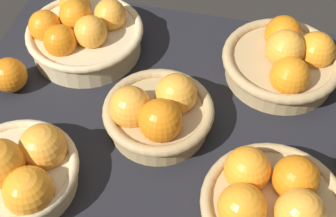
{
  "coord_description": "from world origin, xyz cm",
  "views": [
    {
      "loc": [
        14.18,
        -54.28,
        75.36
      ],
      "look_at": [
        0.6,
        1.94,
        7.0
      ],
      "focal_mm": 50.83,
      "sensor_mm": 36.0,
      "label": 1
    }
  ],
  "objects_px": {
    "basket_far_right": "(285,60)",
    "basket_near_left": "(20,172)",
    "basket_near_right": "(272,203)",
    "basket_center": "(158,112)",
    "basket_far_left": "(83,33)",
    "loose_orange_front_gap": "(9,75)"
  },
  "relations": [
    {
      "from": "basket_far_left",
      "to": "basket_near_right",
      "type": "bearing_deg",
      "value": -35.83
    },
    {
      "from": "basket_near_left",
      "to": "loose_orange_front_gap",
      "type": "relative_size",
      "value": 2.97
    },
    {
      "from": "basket_far_right",
      "to": "basket_center",
      "type": "xyz_separation_m",
      "value": [
        -0.22,
        -0.2,
        0.0
      ]
    },
    {
      "from": "basket_far_right",
      "to": "basket_near_left",
      "type": "relative_size",
      "value": 1.15
    },
    {
      "from": "basket_near_left",
      "to": "loose_orange_front_gap",
      "type": "distance_m",
      "value": 0.25
    },
    {
      "from": "basket_far_right",
      "to": "basket_near_right",
      "type": "distance_m",
      "value": 0.34
    },
    {
      "from": "basket_center",
      "to": "loose_orange_front_gap",
      "type": "bearing_deg",
      "value": 174.27
    },
    {
      "from": "basket_far_left",
      "to": "loose_orange_front_gap",
      "type": "xyz_separation_m",
      "value": [
        -0.11,
        -0.14,
        -0.01
      ]
    },
    {
      "from": "basket_far_right",
      "to": "basket_near_left",
      "type": "height_order",
      "value": "basket_near_left"
    },
    {
      "from": "basket_near_right",
      "to": "basket_center",
      "type": "bearing_deg",
      "value": 148.16
    },
    {
      "from": "basket_far_right",
      "to": "basket_near_right",
      "type": "xyz_separation_m",
      "value": [
        0.01,
        -0.34,
        0.0
      ]
    },
    {
      "from": "basket_far_left",
      "to": "basket_center",
      "type": "xyz_separation_m",
      "value": [
        0.21,
        -0.18,
        -0.0
      ]
    },
    {
      "from": "basket_far_left",
      "to": "basket_near_left",
      "type": "distance_m",
      "value": 0.36
    },
    {
      "from": "basket_center",
      "to": "loose_orange_front_gap",
      "type": "xyz_separation_m",
      "value": [
        -0.32,
        0.03,
        -0.01
      ]
    },
    {
      "from": "basket_near_right",
      "to": "basket_near_left",
      "type": "distance_m",
      "value": 0.42
    },
    {
      "from": "basket_far_left",
      "to": "basket_center",
      "type": "distance_m",
      "value": 0.27
    },
    {
      "from": "basket_far_right",
      "to": "basket_center",
      "type": "relative_size",
      "value": 1.17
    },
    {
      "from": "basket_near_right",
      "to": "loose_orange_front_gap",
      "type": "distance_m",
      "value": 0.57
    },
    {
      "from": "basket_far_left",
      "to": "basket_near_right",
      "type": "distance_m",
      "value": 0.54
    },
    {
      "from": "basket_far_right",
      "to": "basket_far_left",
      "type": "distance_m",
      "value": 0.43
    },
    {
      "from": "basket_far_left",
      "to": "basket_near_right",
      "type": "height_order",
      "value": "basket_far_left"
    },
    {
      "from": "basket_near_right",
      "to": "basket_center",
      "type": "relative_size",
      "value": 1.14
    }
  ]
}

